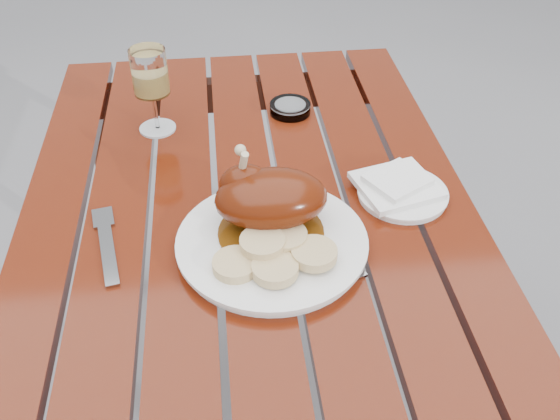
% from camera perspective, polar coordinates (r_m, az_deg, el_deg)
% --- Properties ---
extents(table, '(0.80, 1.20, 0.75)m').
position_cam_1_polar(table, '(1.38, -2.39, -11.73)').
color(table, maroon).
rests_on(table, ground).
extents(dinner_plate, '(0.37, 0.37, 0.02)m').
position_cam_1_polar(dinner_plate, '(1.02, -0.74, -3.08)').
color(dinner_plate, white).
rests_on(dinner_plate, table).
extents(roast_duck, '(0.18, 0.18, 0.13)m').
position_cam_1_polar(roast_duck, '(1.01, -1.17, 1.11)').
color(roast_duck, '#572F0A').
rests_on(roast_duck, dinner_plate).
extents(bread_dumplings, '(0.19, 0.13, 0.03)m').
position_cam_1_polar(bread_dumplings, '(0.96, -0.51, -3.96)').
color(bread_dumplings, '#E3C68A').
rests_on(bread_dumplings, dinner_plate).
extents(wine_glass, '(0.08, 0.08, 0.18)m').
position_cam_1_polar(wine_glass, '(1.30, -11.59, 10.59)').
color(wine_glass, '#E5C568').
rests_on(wine_glass, table).
extents(side_plate, '(0.19, 0.19, 0.01)m').
position_cam_1_polar(side_plate, '(1.15, 11.13, 1.46)').
color(side_plate, white).
rests_on(side_plate, table).
extents(napkin, '(0.16, 0.16, 0.01)m').
position_cam_1_polar(napkin, '(1.14, 10.59, 2.22)').
color(napkin, white).
rests_on(napkin, side_plate).
extents(ashtray, '(0.09, 0.09, 0.02)m').
position_cam_1_polar(ashtray, '(1.37, 0.93, 9.31)').
color(ashtray, '#B2B7BC').
rests_on(ashtray, table).
extents(fork, '(0.06, 0.18, 0.01)m').
position_cam_1_polar(fork, '(1.06, -15.50, -3.39)').
color(fork, gray).
rests_on(fork, table).
extents(knife, '(0.09, 0.18, 0.01)m').
position_cam_1_polar(knife, '(1.04, 4.53, -2.86)').
color(knife, gray).
rests_on(knife, table).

